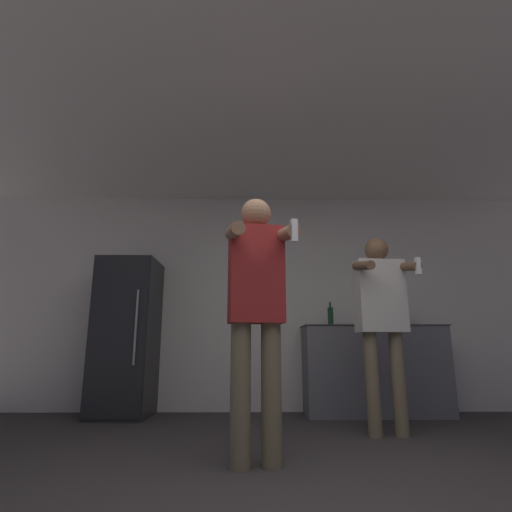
{
  "coord_description": "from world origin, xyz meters",
  "views": [
    {
      "loc": [
        -0.3,
        -1.68,
        0.71
      ],
      "look_at": [
        -0.27,
        0.96,
        1.32
      ],
      "focal_mm": 28.0,
      "sensor_mm": 36.0,
      "label": 1
    }
  ],
  "objects_px": {
    "person_woman_foreground": "(256,302)",
    "bottle_clear_vodka": "(331,316)",
    "bottle_short_whiskey": "(403,313)",
    "bottle_red_label": "(395,315)",
    "refrigerator": "(127,336)",
    "person_man_side": "(381,311)"
  },
  "relations": [
    {
      "from": "person_woman_foreground",
      "to": "bottle_red_label",
      "type": "bearing_deg",
      "value": 49.97
    },
    {
      "from": "bottle_clear_vodka",
      "to": "person_man_side",
      "type": "bearing_deg",
      "value": -77.17
    },
    {
      "from": "refrigerator",
      "to": "bottle_clear_vodka",
      "type": "height_order",
      "value": "refrigerator"
    },
    {
      "from": "person_woman_foreground",
      "to": "refrigerator",
      "type": "bearing_deg",
      "value": 127.45
    },
    {
      "from": "refrigerator",
      "to": "bottle_red_label",
      "type": "xyz_separation_m",
      "value": [
        2.97,
        0.07,
        0.24
      ]
    },
    {
      "from": "bottle_short_whiskey",
      "to": "person_woman_foreground",
      "type": "relative_size",
      "value": 0.21
    },
    {
      "from": "bottle_red_label",
      "to": "bottle_clear_vodka",
      "type": "bearing_deg",
      "value": 180.0
    },
    {
      "from": "person_woman_foreground",
      "to": "bottle_clear_vodka",
      "type": "bearing_deg",
      "value": 65.52
    },
    {
      "from": "refrigerator",
      "to": "person_man_side",
      "type": "relative_size",
      "value": 1.0
    },
    {
      "from": "refrigerator",
      "to": "bottle_clear_vodka",
      "type": "xyz_separation_m",
      "value": [
        2.25,
        0.07,
        0.22
      ]
    },
    {
      "from": "person_man_side",
      "to": "person_woman_foreground",
      "type": "bearing_deg",
      "value": -142.35
    },
    {
      "from": "bottle_clear_vodka",
      "to": "person_woman_foreground",
      "type": "height_order",
      "value": "person_woman_foreground"
    },
    {
      "from": "bottle_red_label",
      "to": "person_man_side",
      "type": "height_order",
      "value": "person_man_side"
    },
    {
      "from": "bottle_clear_vodka",
      "to": "person_woman_foreground",
      "type": "bearing_deg",
      "value": -114.48
    },
    {
      "from": "bottle_red_label",
      "to": "person_woman_foreground",
      "type": "height_order",
      "value": "person_woman_foreground"
    },
    {
      "from": "refrigerator",
      "to": "bottle_short_whiskey",
      "type": "bearing_deg",
      "value": 1.22
    },
    {
      "from": "bottle_red_label",
      "to": "bottle_short_whiskey",
      "type": "bearing_deg",
      "value": 0.0
    },
    {
      "from": "bottle_short_whiskey",
      "to": "person_woman_foreground",
      "type": "bearing_deg",
      "value": -131.73
    },
    {
      "from": "person_man_side",
      "to": "bottle_red_label",
      "type": "bearing_deg",
      "value": 64.85
    },
    {
      "from": "bottle_short_whiskey",
      "to": "bottle_clear_vodka",
      "type": "bearing_deg",
      "value": 180.0
    },
    {
      "from": "bottle_clear_vodka",
      "to": "bottle_short_whiskey",
      "type": "height_order",
      "value": "bottle_short_whiskey"
    },
    {
      "from": "bottle_clear_vodka",
      "to": "bottle_red_label",
      "type": "distance_m",
      "value": 0.72
    }
  ]
}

